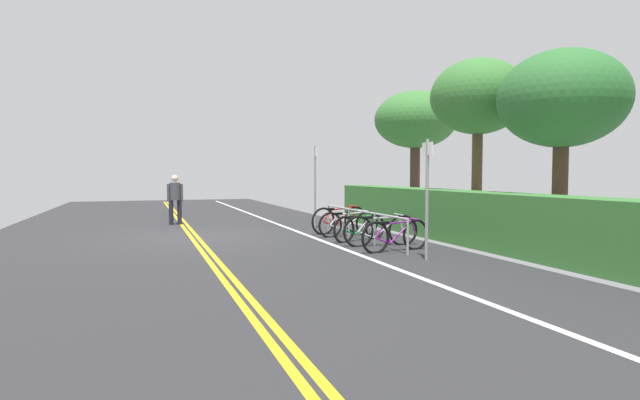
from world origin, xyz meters
TOP-DOWN VIEW (x-y plane):
  - ground_plane at (0.00, 0.00)m, footprint 37.12×10.28m
  - centre_line_yellow_inner at (0.00, -0.08)m, footprint 33.41×0.10m
  - centre_line_yellow_outer at (0.00, 0.08)m, footprint 33.41×0.10m
  - bike_lane_stripe_white at (0.00, 2.83)m, footprint 33.41×0.12m
  - bike_rack at (2.21, 3.71)m, footprint 4.56×0.05m
  - bicycle_0 at (0.53, 3.82)m, footprint 0.58×1.77m
  - bicycle_1 at (1.26, 3.79)m, footprint 0.46×1.74m
  - bicycle_2 at (2.17, 3.69)m, footprint 0.67×1.60m
  - bicycle_3 at (3.10, 3.79)m, footprint 0.46×1.78m
  - bicycle_4 at (3.92, 3.74)m, footprint 0.47×1.71m
  - pedestrian at (-3.28, -0.26)m, footprint 0.32×0.49m
  - sign_post_near at (-0.67, 3.53)m, footprint 0.36×0.09m
  - sign_post_far at (5.09, 3.76)m, footprint 0.36×0.06m
  - hedge_backdrop at (3.71, 5.91)m, footprint 13.51×0.99m
  - tree_near_left at (-2.17, 7.69)m, footprint 2.82×2.82m
  - tree_mid at (2.24, 6.97)m, footprint 2.43×2.43m
  - tree_far_right at (4.74, 7.24)m, footprint 2.66×2.66m

SIDE VIEW (x-z plane):
  - ground_plane at x=0.00m, z-range -0.05..0.00m
  - centre_line_yellow_inner at x=0.00m, z-range 0.00..0.00m
  - centre_line_yellow_outer at x=0.00m, z-range 0.00..0.00m
  - bike_lane_stripe_white at x=0.00m, z-range 0.00..0.00m
  - bicycle_2 at x=2.17m, z-range -0.02..0.65m
  - bicycle_1 at x=1.26m, z-range -0.02..0.67m
  - bicycle_4 at x=3.92m, z-range -0.02..0.68m
  - bicycle_3 at x=3.10m, z-range -0.02..0.71m
  - bicycle_0 at x=0.53m, z-range -0.02..0.74m
  - bike_rack at x=2.21m, z-range 0.19..0.92m
  - hedge_backdrop at x=3.71m, z-range 0.00..1.21m
  - pedestrian at x=-3.28m, z-range 0.11..1.68m
  - sign_post_far at x=5.09m, z-range 0.23..2.48m
  - sign_post_near at x=-0.67m, z-range 0.24..2.65m
  - tree_far_right at x=4.74m, z-range 1.05..5.29m
  - tree_near_left at x=-2.17m, z-range 1.20..5.65m
  - tree_mid at x=2.24m, z-range 1.28..5.83m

